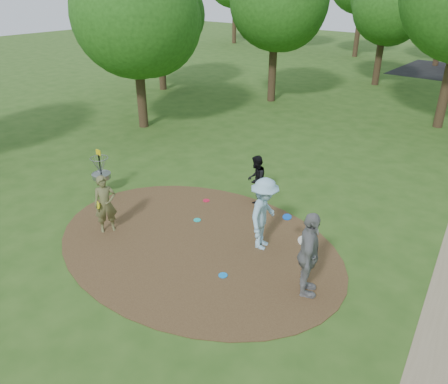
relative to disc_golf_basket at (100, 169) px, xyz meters
The scene contains 11 objects.
ground 4.59m from the disc_golf_basket, ahead, with size 100.00×100.00×0.00m, color #2D5119.
dirt_clearing 4.59m from the disc_golf_basket, ahead, with size 8.40×8.40×0.02m, color #47301C.
player_observer_with_disc 2.54m from the disc_golf_basket, 33.33° to the right, with size 0.65×0.74×1.69m.
player_throwing_with_disc 6.04m from the disc_golf_basket, ahead, with size 1.36×1.44×2.00m.
player_walking_with_disc 5.09m from the disc_golf_basket, 32.57° to the left, with size 0.81×0.91×1.56m.
player_waiting_with_disc 7.85m from the disc_golf_basket, ahead, with size 1.00×1.31×2.07m.
disc_ground_cyan 3.85m from the disc_golf_basket, ahead, with size 0.22×0.22×0.02m, color #17BEB7.
disc_ground_blue 6.13m from the disc_golf_basket, ahead, with size 0.22×0.22×0.02m, color #0D86ED.
disc_ground_red 3.63m from the disc_golf_basket, 29.38° to the left, with size 0.22×0.22×0.02m, color red.
disc_golf_basket is the anchor object (origin of this frame).
tree_ring 11.11m from the disc_golf_basket, 51.69° to the left, with size 37.17×45.73×9.22m.
Camera 1 is at (6.97, -7.24, 6.51)m, focal length 35.00 mm.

